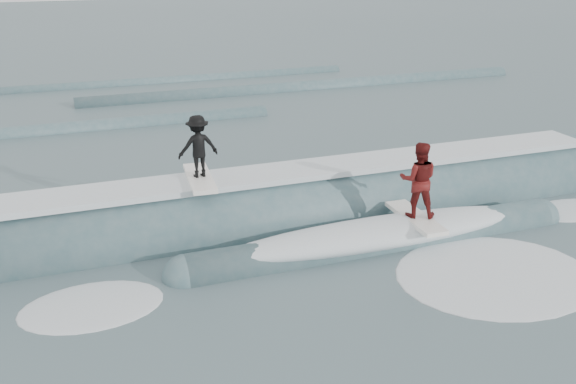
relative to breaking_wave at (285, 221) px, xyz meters
name	(u,v)px	position (x,y,z in m)	size (l,w,h in m)	color
ground	(331,285)	(-0.20, -3.29, -0.04)	(160.00, 160.00, 0.00)	#3C5457
breaking_wave	(285,221)	(0.00, 0.00, 0.00)	(22.79, 4.00, 2.43)	#3B5B63
surfer_black	(198,150)	(-2.03, 0.24, 1.97)	(0.97, 2.04, 1.55)	white
surfer_red	(418,184)	(2.50, -1.96, 1.34)	(1.06, 2.02, 1.86)	white
whitewater	(382,271)	(1.04, -3.11, -0.04)	(18.20, 4.66, 0.10)	silver
far_swells	(175,101)	(0.04, 14.36, -0.04)	(36.75, 8.65, 0.80)	#3B5B63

